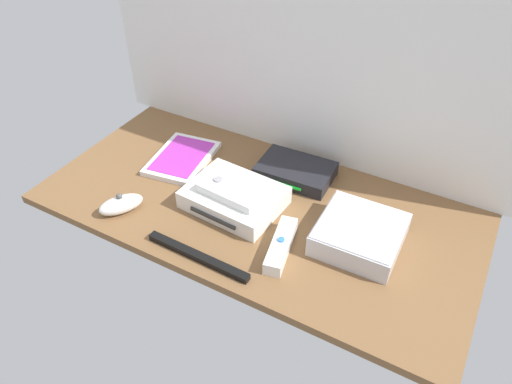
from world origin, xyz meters
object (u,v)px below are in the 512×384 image
mini_computer (359,235)px  game_case (182,158)px  game_console (234,197)px  remote_nunchuk (121,204)px  sensor_bar (198,256)px  network_router (296,171)px  remote_wand (281,245)px  remote_classic_pad (233,190)px

mini_computer → game_case: mini_computer is taller
game_console → remote_nunchuk: remote_nunchuk is taller
sensor_bar → remote_nunchuk: bearing=172.2°
game_case → remote_nunchuk: 22.58cm
game_case → mini_computer: bearing=-16.0°
game_console → network_router: game_console is taller
mini_computer → sensor_bar: (-27.00, -19.67, -1.94)cm
network_router → sensor_bar: bearing=-101.7°
network_router → remote_nunchuk: (-28.72, -30.64, 0.34)cm
remote_wand → remote_classic_pad: bearing=145.0°
mini_computer → game_case: bearing=172.5°
remote_nunchuk → remote_classic_pad: (21.47, 13.11, 3.37)cm
game_console → remote_wand: size_ratio=1.45×
sensor_bar → remote_wand: bearing=37.9°
remote_classic_pad → mini_computer: bearing=10.7°
remote_classic_pad → sensor_bar: (1.70, -16.80, -4.71)cm
game_console → remote_classic_pad: 3.42cm
network_router → remote_classic_pad: 19.33cm
game_console → remote_wand: 17.61cm
remote_wand → sensor_bar: 17.16cm
remote_wand → remote_nunchuk: size_ratio=1.41×
remote_wand → remote_nunchuk: remote_nunchuk is taller
remote_nunchuk → game_console: bearing=66.1°
remote_wand → remote_nunchuk: (-36.91, -6.54, 0.53)cm
mini_computer → remote_nunchuk: mini_computer is taller
game_console → sensor_bar: bearing=-79.4°
game_case → remote_wand: 39.86cm
game_console → network_router: 18.10cm
sensor_bar → network_router: bearing=82.1°
game_console → game_case: 22.33cm
game_console → game_case: bearing=162.1°
network_router → remote_classic_pad: (-7.25, -17.53, 3.71)cm
game_console → remote_nunchuk: bearing=-142.0°
game_console → remote_nunchuk: size_ratio=2.04×
mini_computer → remote_wand: mini_computer is taller
mini_computer → sensor_bar: bearing=-143.9°
game_console → game_case: size_ratio=1.06×
game_case → remote_wand: (36.51, -15.99, 0.75)cm
game_console → sensor_bar: (2.08, -17.93, -1.50)cm
mini_computer → game_console: bearing=-176.6°
remote_nunchuk → game_case: bearing=121.0°
network_router → remote_wand: bearing=-73.7°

